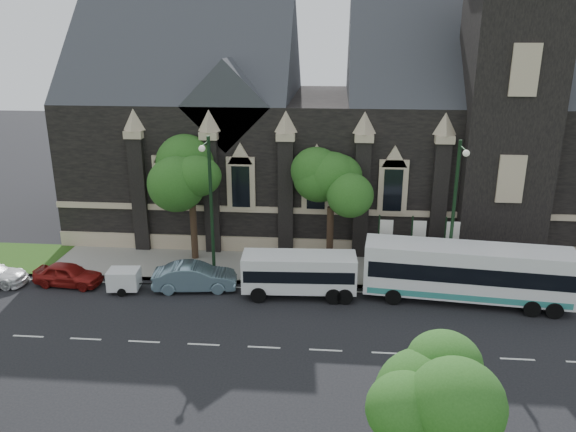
# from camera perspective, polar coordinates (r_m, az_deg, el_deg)

# --- Properties ---
(ground) EXTENTS (160.00, 160.00, 0.00)m
(ground) POSITION_cam_1_polar(r_m,az_deg,el_deg) (27.92, -2.47, -13.27)
(ground) COLOR black
(ground) RESTS_ON ground
(sidewalk) EXTENTS (80.00, 5.00, 0.15)m
(sidewalk) POSITION_cam_1_polar(r_m,az_deg,el_deg) (36.26, -0.56, -5.29)
(sidewalk) COLOR gray
(sidewalk) RESTS_ON ground
(museum) EXTENTS (40.00, 17.70, 29.90)m
(museum) POSITION_cam_1_polar(r_m,az_deg,el_deg) (42.86, 7.54, 9.56)
(museum) COLOR black
(museum) RESTS_ON ground
(tree_park_east) EXTENTS (3.40, 3.40, 6.28)m
(tree_park_east) POSITION_cam_1_polar(r_m,az_deg,el_deg) (17.66, 14.32, -16.90)
(tree_park_east) COLOR black
(tree_park_east) RESTS_ON ground
(tree_walk_right) EXTENTS (4.08, 4.08, 7.80)m
(tree_walk_right) POSITION_cam_1_polar(r_m,az_deg,el_deg) (35.38, 4.80, 3.88)
(tree_walk_right) COLOR black
(tree_walk_right) RESTS_ON ground
(tree_walk_left) EXTENTS (3.91, 3.91, 7.64)m
(tree_walk_left) POSITION_cam_1_polar(r_m,az_deg,el_deg) (36.52, -9.52, 4.02)
(tree_walk_left) COLOR black
(tree_walk_left) RESTS_ON ground
(street_lamp_near) EXTENTS (0.36, 1.88, 9.00)m
(street_lamp_near) POSITION_cam_1_polar(r_m,az_deg,el_deg) (32.80, 16.66, 0.70)
(street_lamp_near) COLOR black
(street_lamp_near) RESTS_ON ground
(street_lamp_mid) EXTENTS (0.36, 1.88, 9.00)m
(street_lamp_mid) POSITION_cam_1_polar(r_m,az_deg,el_deg) (32.89, -7.94, 1.36)
(street_lamp_mid) COLOR black
(street_lamp_mid) RESTS_ON ground
(banner_flag_left) EXTENTS (0.90, 0.10, 4.00)m
(banner_flag_left) POSITION_cam_1_polar(r_m,az_deg,el_deg) (34.92, 9.69, -2.44)
(banner_flag_left) COLOR black
(banner_flag_left) RESTS_ON ground
(banner_flag_center) EXTENTS (0.90, 0.10, 4.00)m
(banner_flag_center) POSITION_cam_1_polar(r_m,az_deg,el_deg) (35.15, 12.94, -2.51)
(banner_flag_center) COLOR black
(banner_flag_center) RESTS_ON ground
(banner_flag_right) EXTENTS (0.90, 0.10, 4.00)m
(banner_flag_right) POSITION_cam_1_polar(r_m,az_deg,el_deg) (35.49, 16.14, -2.58)
(banner_flag_right) COLOR black
(banner_flag_right) RESTS_ON ground
(tour_coach) EXTENTS (11.51, 3.61, 3.30)m
(tour_coach) POSITION_cam_1_polar(r_m,az_deg,el_deg) (32.98, 17.81, -5.46)
(tour_coach) COLOR white
(tour_coach) RESTS_ON ground
(shuttle_bus) EXTENTS (6.60, 2.59, 2.51)m
(shuttle_bus) POSITION_cam_1_polar(r_m,az_deg,el_deg) (32.25, 1.19, -5.74)
(shuttle_bus) COLOR white
(shuttle_bus) RESTS_ON ground
(box_trailer) EXTENTS (2.62, 1.54, 1.37)m
(box_trailer) POSITION_cam_1_polar(r_m,az_deg,el_deg) (34.35, -16.41, -6.22)
(box_trailer) COLOR silver
(box_trailer) RESTS_ON ground
(sedan) EXTENTS (5.07, 2.31, 1.61)m
(sedan) POSITION_cam_1_polar(r_m,az_deg,el_deg) (33.65, -9.50, -6.16)
(sedan) COLOR slate
(sedan) RESTS_ON ground
(car_far_red) EXTENTS (4.22, 2.03, 1.39)m
(car_far_red) POSITION_cam_1_polar(r_m,az_deg,el_deg) (36.30, -21.57, -5.58)
(car_far_red) COLOR maroon
(car_far_red) RESTS_ON ground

